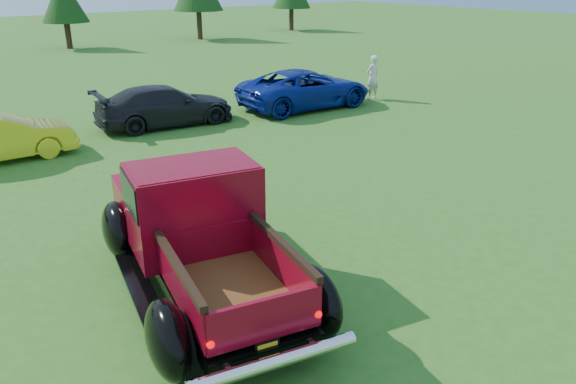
{
  "coord_description": "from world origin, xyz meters",
  "views": [
    {
      "loc": [
        -5.11,
        -6.92,
        4.62
      ],
      "look_at": [
        0.36,
        0.2,
        1.05
      ],
      "focal_mm": 35.0,
      "sensor_mm": 36.0,
      "label": 1
    }
  ],
  "objects_px": {
    "spectator": "(373,77)",
    "show_car_blue": "(305,89)",
    "show_car_grey": "(165,106)",
    "pickup_truck": "(195,227)"
  },
  "relations": [
    {
      "from": "spectator",
      "to": "show_car_blue",
      "type": "bearing_deg",
      "value": -11.09
    },
    {
      "from": "show_car_blue",
      "to": "spectator",
      "type": "distance_m",
      "value": 2.94
    },
    {
      "from": "pickup_truck",
      "to": "spectator",
      "type": "bearing_deg",
      "value": 45.38
    },
    {
      "from": "show_car_grey",
      "to": "show_car_blue",
      "type": "relative_size",
      "value": 0.89
    },
    {
      "from": "pickup_truck",
      "to": "show_car_grey",
      "type": "height_order",
      "value": "pickup_truck"
    },
    {
      "from": "show_car_blue",
      "to": "pickup_truck",
      "type": "bearing_deg",
      "value": 136.11
    },
    {
      "from": "show_car_grey",
      "to": "spectator",
      "type": "bearing_deg",
      "value": -92.83
    },
    {
      "from": "pickup_truck",
      "to": "show_car_blue",
      "type": "bearing_deg",
      "value": 54.73
    },
    {
      "from": "show_car_grey",
      "to": "spectator",
      "type": "xyz_separation_m",
      "value": [
        7.95,
        -1.27,
        0.2
      ]
    },
    {
      "from": "show_car_blue",
      "to": "spectator",
      "type": "xyz_separation_m",
      "value": [
        2.9,
        -0.46,
        0.15
      ]
    }
  ]
}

